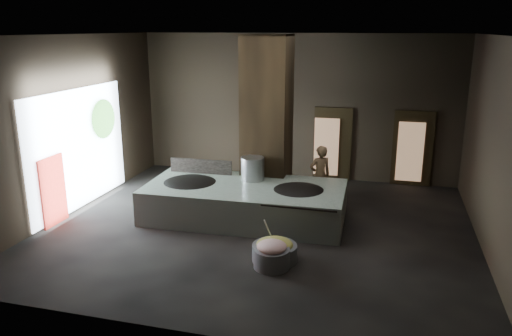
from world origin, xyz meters
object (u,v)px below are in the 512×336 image
(cook, at_px, (320,176))
(veg_basin, at_px, (275,253))
(meat_basin, at_px, (272,258))
(stock_pot, at_px, (253,169))
(wok_right, at_px, (298,194))
(hearth_platform, at_px, (245,202))
(wok_left, at_px, (190,186))

(cook, height_order, veg_basin, cook)
(meat_basin, bearing_deg, stock_pot, 112.14)
(wok_right, relative_size, stock_pot, 2.25)
(wok_right, bearing_deg, stock_pot, 158.96)
(cook, xyz_separation_m, meat_basin, (-0.40, -3.94, -0.62))
(stock_pot, distance_m, meat_basin, 3.38)
(hearth_platform, height_order, cook, cook)
(hearth_platform, xyz_separation_m, wok_right, (1.35, 0.05, 0.32))
(veg_basin, bearing_deg, wok_left, 142.35)
(stock_pot, height_order, cook, cook)
(wok_left, height_order, stock_pot, stock_pot)
(wok_right, distance_m, stock_pot, 1.44)
(wok_right, xyz_separation_m, meat_basin, (-0.08, -2.51, -0.55))
(veg_basin, bearing_deg, stock_pot, 114.22)
(cook, relative_size, veg_basin, 1.77)
(wok_left, height_order, meat_basin, wok_left)
(hearth_platform, distance_m, stock_pot, 0.89)
(cook, bearing_deg, veg_basin, 50.65)
(wok_right, distance_m, veg_basin, 2.27)
(veg_basin, distance_m, meat_basin, 0.32)
(wok_right, height_order, stock_pot, stock_pot)
(cook, height_order, meat_basin, cook)
(wok_right, xyz_separation_m, stock_pot, (-1.30, 0.50, 0.38))
(wok_left, distance_m, meat_basin, 3.68)
(cook, bearing_deg, hearth_platform, 8.67)
(meat_basin, bearing_deg, hearth_platform, 117.40)
(meat_basin, bearing_deg, wok_left, 138.52)
(veg_basin, height_order, meat_basin, meat_basin)
(wok_right, relative_size, meat_basin, 1.98)
(cook, bearing_deg, wok_right, 44.45)
(hearth_platform, bearing_deg, wok_left, -179.81)
(cook, distance_m, veg_basin, 3.70)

